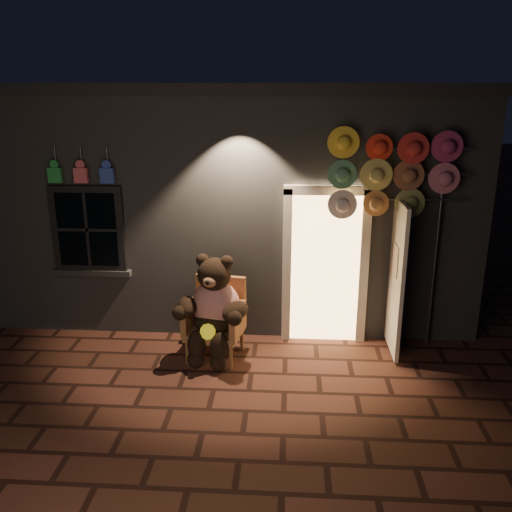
{
  "coord_description": "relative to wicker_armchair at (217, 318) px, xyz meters",
  "views": [
    {
      "loc": [
        0.86,
        -5.58,
        3.41
      ],
      "look_at": [
        0.44,
        1.0,
        1.35
      ],
      "focal_mm": 38.0,
      "sensor_mm": 36.0,
      "label": 1
    }
  ],
  "objects": [
    {
      "name": "wicker_armchair",
      "position": [
        0.0,
        0.0,
        0.0
      ],
      "size": [
        0.81,
        0.75,
        1.04
      ],
      "rotation": [
        0.0,
        0.0,
        -0.17
      ],
      "color": "olive",
      "rests_on": "ground"
    },
    {
      "name": "shop_building",
      "position": [
        0.08,
        3.08,
        1.22
      ],
      "size": [
        7.3,
        5.95,
        3.51
      ],
      "color": "slate",
      "rests_on": "ground"
    },
    {
      "name": "hat_rack",
      "position": [
        2.19,
        0.37,
        1.85
      ],
      "size": [
        1.8,
        0.22,
        2.92
      ],
      "color": "#59595E",
      "rests_on": "ground"
    },
    {
      "name": "ground",
      "position": [
        0.07,
        -0.91,
        -0.52
      ],
      "size": [
        60.0,
        60.0,
        0.0
      ],
      "primitive_type": "plane",
      "color": "#552C20",
      "rests_on": "ground"
    },
    {
      "name": "teddy_bear",
      "position": [
        -0.01,
        -0.13,
        0.19
      ],
      "size": [
        1.0,
        0.85,
        1.39
      ],
      "rotation": [
        0.0,
        0.0,
        -0.17
      ],
      "color": "red",
      "rests_on": "ground"
    }
  ]
}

